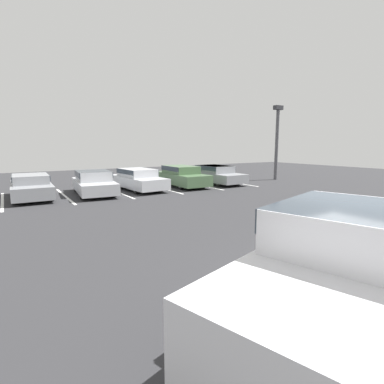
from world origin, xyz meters
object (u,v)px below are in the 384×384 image
parked_sedan_a (31,186)px  parked_sedan_e (215,174)px  parked_sedan_c (138,179)px  light_post (277,138)px  parked_sedan_d (181,175)px  parked_sedan_b (94,182)px  wheel_stop_curb (185,178)px  pickup_truck (361,267)px

parked_sedan_a → parked_sedan_e: parked_sedan_e is taller
parked_sedan_c → light_post: light_post is taller
parked_sedan_a → parked_sedan_d: size_ratio=0.93×
parked_sedan_a → parked_sedan_e: bearing=90.8°
parked_sedan_d → parked_sedan_e: (2.61, -0.08, -0.02)m
parked_sedan_d → light_post: bearing=86.6°
parked_sedan_a → parked_sedan_b: size_ratio=0.95×
parked_sedan_c → wheel_stop_curb: (5.08, 3.28, -0.58)m
parked_sedan_a → light_post: bearing=89.0°
parked_sedan_a → light_post: light_post is taller
parked_sedan_a → parked_sedan_e: size_ratio=0.93×
parked_sedan_d → parked_sedan_e: size_ratio=1.00×
parked_sedan_e → parked_sedan_a: bearing=-91.5°
parked_sedan_d → light_post: (7.77, -0.64, 2.43)m
pickup_truck → parked_sedan_b: bearing=73.9°
pickup_truck → parked_sedan_b: size_ratio=1.33×
light_post → wheel_stop_curb: bearing=145.3°
parked_sedan_d → light_post: 8.17m
parked_sedan_b → parked_sedan_c: bearing=100.2°
parked_sedan_a → parked_sedan_e: 10.99m
parked_sedan_c → parked_sedan_d: bearing=86.3°
pickup_truck → light_post: light_post is taller
pickup_truck → parked_sedan_c: (2.35, 14.16, -0.25)m
parked_sedan_a → wheel_stop_curb: 11.03m
wheel_stop_curb → pickup_truck: bearing=-113.1°
parked_sedan_b → parked_sedan_e: (8.09, 0.19, -0.00)m
pickup_truck → parked_sedan_e: size_ratio=1.30×
parked_sedan_a → parked_sedan_d: bearing=91.1°
parked_sedan_a → parked_sedan_c: parked_sedan_c is taller
parked_sedan_b → parked_sedan_c: 2.57m
parked_sedan_d → parked_sedan_c: bearing=-88.0°
parked_sedan_d → parked_sedan_b: bearing=-85.9°
parked_sedan_e → wheel_stop_curb: 3.40m
light_post → parked_sedan_b: bearing=178.4°
parked_sedan_d → wheel_stop_curb: size_ratio=2.30×
parked_sedan_b → wheel_stop_curb: 8.43m
pickup_truck → parked_sedan_b: 13.93m
parked_sedan_a → parked_sedan_e: (10.99, -0.14, 0.03)m
pickup_truck → light_post: size_ratio=1.10×
parked_sedan_b → parked_sedan_d: 5.49m
pickup_truck → parked_sedan_a: pickup_truck is taller
parked_sedan_c → parked_sedan_d: size_ratio=0.98×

